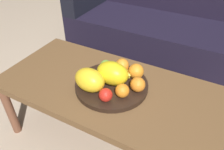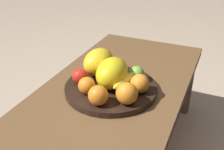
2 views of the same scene
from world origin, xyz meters
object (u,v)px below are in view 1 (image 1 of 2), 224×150
orange_back (122,65)px  apple_left (106,95)px  apple_front (106,66)px  melon_smaller_beside (90,80)px  orange_left (136,71)px  orange_right (138,84)px  coffee_table (109,92)px  fruit_bowl (112,84)px  orange_front (122,91)px  melon_large_front (112,73)px  banana_bunch (118,72)px  couch (167,29)px

orange_back → apple_left: 0.25m
apple_front → melon_smaller_beside: bearing=-87.6°
melon_smaller_beside → apple_front: 0.17m
orange_left → orange_right: 0.10m
coffee_table → fruit_bowl: (0.02, 0.00, 0.06)m
fruit_bowl → orange_back: 0.13m
orange_right → apple_front: size_ratio=1.13×
orange_front → orange_right: bearing=56.5°
coffee_table → apple_left: 0.17m
orange_back → apple_left: size_ratio=1.17×
melon_smaller_beside → orange_back: bearing=71.3°
orange_front → orange_right: (0.05, 0.07, 0.00)m
fruit_bowl → apple_left: bearing=-74.6°
orange_right → orange_back: orange_back is taller
melon_large_front → fruit_bowl: bearing=-146.6°
fruit_bowl → banana_bunch: (0.00, 0.07, 0.04)m
fruit_bowl → apple_left: (0.04, -0.13, 0.05)m
melon_large_front → melon_smaller_beside: (-0.07, -0.10, -0.00)m
couch → melon_smaller_beside: 1.18m
couch → fruit_bowl: bearing=-89.5°
couch → orange_left: bearing=-84.1°
orange_left → orange_right: orange_left is taller
orange_left → apple_front: (-0.17, -0.02, -0.01)m
coffee_table → orange_left: (0.11, 0.10, 0.11)m
fruit_bowl → orange_right: size_ratio=5.08×
orange_front → banana_bunch: size_ratio=0.41×
orange_left → apple_front: 0.17m
coffee_table → orange_right: 0.19m
orange_left → apple_front: size_ratio=1.24×
coffee_table → orange_right: orange_right is taller
orange_left → apple_left: orange_left is taller
orange_back → fruit_bowl: bearing=-89.9°
melon_large_front → orange_front: bearing=-37.3°
orange_left → apple_left: (-0.06, -0.23, -0.01)m
melon_large_front → orange_left: melon_large_front is taller
melon_large_front → melon_smaller_beside: size_ratio=1.05×
melon_smaller_beside → apple_left: 0.12m
orange_back → apple_left: bearing=-81.7°
couch → apple_left: size_ratio=26.01×
orange_left → orange_right: (0.05, -0.09, -0.00)m
coffee_table → apple_front: 0.15m
couch → melon_smaller_beside: bearing=-93.2°
apple_left → banana_bunch: bearing=100.2°
couch → apple_front: size_ratio=25.69×
orange_right → apple_front: (-0.22, 0.07, -0.00)m
fruit_bowl → melon_smaller_beside: (-0.07, -0.10, 0.07)m
melon_smaller_beside → orange_right: 0.24m
couch → orange_left: 0.98m
orange_back → apple_front: orange_back is taller
orange_front → orange_right: 0.09m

